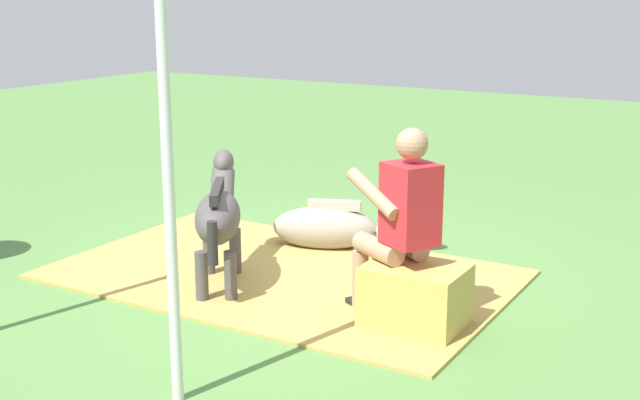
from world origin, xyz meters
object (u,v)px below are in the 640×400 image
person_seated (400,217)px  tent_pole_left (168,177)px  pony_lying (337,227)px  pony_standing (219,214)px  hay_bale (415,297)px

person_seated → tent_pole_left: size_ratio=0.53×
pony_lying → tent_pole_left: (-0.58, 2.75, 1.03)m
pony_lying → tent_pole_left: tent_pole_left is taller
person_seated → pony_standing: size_ratio=1.09×
person_seated → pony_lying: person_seated is taller
pony_standing → hay_bale: bearing=179.1°
person_seated → tent_pole_left: tent_pole_left is taller
pony_standing → tent_pole_left: tent_pole_left is taller
person_seated → tent_pole_left: bearing=71.5°
hay_bale → tent_pole_left: bearing=66.2°
hay_bale → pony_lying: pony_lying is taller
tent_pole_left → pony_lying: bearing=-78.0°
hay_bale → person_seated: person_seated is taller
hay_bale → person_seated: 0.52m
person_seated → tent_pole_left: 1.75m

